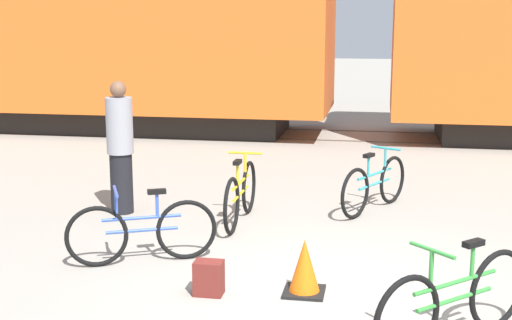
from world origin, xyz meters
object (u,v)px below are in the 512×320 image
object	(u,v)px
bicycle_blue	(142,231)
bicycle_teal	(374,185)
freight_train	(363,6)
person_in_grey	(120,148)
bicycle_green	(455,301)
bicycle_yellow	(241,194)
backpack	(209,278)
traffic_cone	(304,269)

from	to	relation	value
bicycle_blue	bicycle_teal	xyz separation A→B (m)	(2.47, 2.64, 0.01)
freight_train	person_in_grey	xyz separation A→B (m)	(-3.00, -7.04, -1.98)
bicycle_blue	bicycle_green	distance (m)	3.50
bicycle_yellow	backpack	world-z (taller)	bicycle_yellow
freight_train	bicycle_blue	size ratio (longest dim) A/B	18.27
bicycle_teal	traffic_cone	xyz separation A→B (m)	(-0.63, -3.21, -0.11)
traffic_cone	person_in_grey	bearing A→B (deg)	138.42
bicycle_green	person_in_grey	world-z (taller)	person_in_grey
freight_train	traffic_cone	world-z (taller)	freight_train
traffic_cone	bicycle_blue	bearing A→B (deg)	162.90
bicycle_blue	backpack	size ratio (longest dim) A/B	4.49
freight_train	bicycle_yellow	world-z (taller)	freight_train
freight_train	backpack	size ratio (longest dim) A/B	81.95
bicycle_blue	bicycle_yellow	size ratio (longest dim) A/B	0.88
bicycle_green	bicycle_yellow	size ratio (longest dim) A/B	0.77
backpack	bicycle_green	bearing A→B (deg)	-16.79
bicycle_teal	bicycle_yellow	distance (m)	1.95
person_in_grey	bicycle_blue	bearing A→B (deg)	-95.74
freight_train	bicycle_teal	world-z (taller)	freight_train
bicycle_yellow	person_in_grey	xyz separation A→B (m)	(-1.71, 0.20, 0.53)
freight_train	bicycle_green	bearing A→B (deg)	-83.74
bicycle_blue	bicycle_teal	world-z (taller)	bicycle_teal
freight_train	person_in_grey	distance (m)	7.91
backpack	bicycle_teal	bearing A→B (deg)	65.65
bicycle_blue	bicycle_teal	bearing A→B (deg)	46.81
freight_train	person_in_grey	bearing A→B (deg)	-113.06
bicycle_blue	bicycle_green	bearing A→B (deg)	-24.38
freight_train	bicycle_blue	xyz separation A→B (m)	(-2.04, -8.96, -2.53)
bicycle_teal	backpack	size ratio (longest dim) A/B	4.56
bicycle_yellow	person_in_grey	distance (m)	1.80
backpack	traffic_cone	distance (m)	0.94
bicycle_teal	bicycle_blue	bearing A→B (deg)	-133.19
person_in_grey	traffic_cone	bearing A→B (deg)	-73.77
bicycle_teal	bicycle_yellow	size ratio (longest dim) A/B	0.89
bicycle_blue	person_in_grey	xyz separation A→B (m)	(-0.95, 1.92, 0.55)
bicycle_blue	backpack	bearing A→B (deg)	-39.27
bicycle_teal	traffic_cone	size ratio (longest dim) A/B	2.82
person_in_grey	traffic_cone	world-z (taller)	person_in_grey
bicycle_blue	bicycle_green	xyz separation A→B (m)	(3.18, -1.44, 0.02)
bicycle_green	person_in_grey	distance (m)	5.36
bicycle_blue	bicycle_green	size ratio (longest dim) A/B	1.14
freight_train	traffic_cone	bearing A→B (deg)	-91.17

